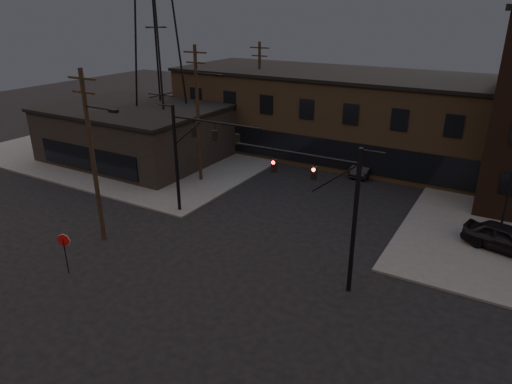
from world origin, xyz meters
TOP-DOWN VIEW (x-y plane):
  - ground at (0.00, 0.00)m, footprint 140.00×140.00m
  - sidewalk_nw at (-22.00, 22.00)m, footprint 30.00×30.00m
  - building_row at (0.00, 28.00)m, footprint 40.00×12.00m
  - building_left at (-20.00, 16.00)m, footprint 16.00×12.00m
  - traffic_signal_near at (5.36, 4.50)m, footprint 7.12×0.24m
  - traffic_signal_far at (-6.72, 8.00)m, footprint 7.12×0.24m
  - stop_sign at (-8.00, -1.99)m, footprint 0.72×0.33m
  - utility_pole_near at (-9.43, 2.00)m, footprint 3.70×0.28m
  - utility_pole_mid at (-10.44, 14.00)m, footprint 3.70×0.28m
  - utility_pole_far at (-11.50, 26.00)m, footprint 2.20×0.28m
  - transmission_tower at (-18.00, 18.00)m, footprint 7.00×7.00m
  - parked_car_lot_a at (13.37, 13.34)m, footprint 5.25×3.08m
  - car_crossing at (1.34, 23.18)m, footprint 1.72×4.74m

SIDE VIEW (x-z plane):
  - ground at x=0.00m, z-range 0.00..0.00m
  - sidewalk_nw at x=-22.00m, z-range 0.00..0.15m
  - car_crossing at x=1.34m, z-range 0.00..1.55m
  - parked_car_lot_a at x=13.37m, z-range 0.15..1.83m
  - stop_sign at x=-8.00m, z-range 0.60..3.08m
  - building_left at x=-20.00m, z-range 0.00..5.00m
  - building_row at x=0.00m, z-range 0.00..8.00m
  - traffic_signal_near at x=5.36m, z-range 0.93..8.93m
  - traffic_signal_far at x=-6.72m, z-range 1.01..9.01m
  - utility_pole_far at x=-11.50m, z-range 0.28..11.28m
  - utility_pole_near at x=-9.43m, z-range 0.37..11.37m
  - utility_pole_mid at x=-10.44m, z-range 0.38..11.88m
  - transmission_tower at x=-18.00m, z-range 0.00..25.00m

